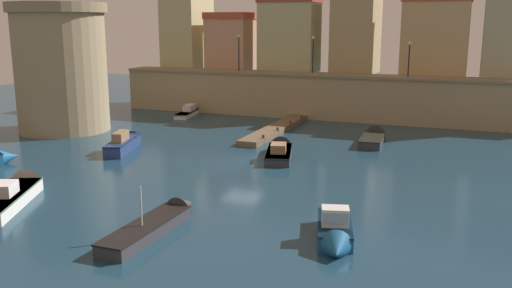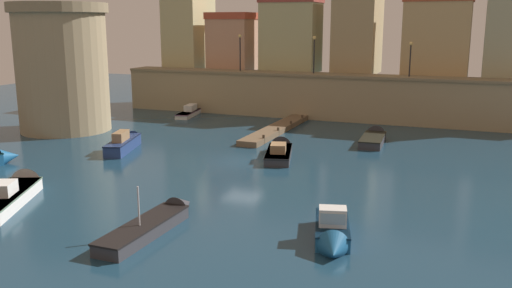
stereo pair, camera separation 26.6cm
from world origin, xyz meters
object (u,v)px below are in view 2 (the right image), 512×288
object	(u,v)px
quay_lamp_2	(410,53)
moored_boat_5	(14,192)
moored_boat_0	(126,142)
moored_boat_1	(157,221)
moored_boat_7	(193,111)
mooring_buoy_0	(22,185)
moored_boat_2	(374,137)
moored_boat_4	(332,233)
quay_lamp_1	(314,49)
moored_boat_3	(280,150)
quay_lamp_0	(240,47)
fortress_tower	(62,67)

from	to	relation	value
quay_lamp_2	moored_boat_5	xyz separation A→B (m)	(-16.23, -30.54, -5.97)
moored_boat_0	moored_boat_1	world-z (taller)	moored_boat_1
moored_boat_0	moored_boat_5	bearing A→B (deg)	169.78
moored_boat_1	moored_boat_7	world-z (taller)	moored_boat_1
moored_boat_1	mooring_buoy_0	distance (m)	11.09
moored_boat_2	moored_boat_4	world-z (taller)	moored_boat_4
quay_lamp_1	quay_lamp_2	world-z (taller)	quay_lamp_1
moored_boat_7	moored_boat_3	bearing A→B (deg)	-144.22
quay_lamp_0	moored_boat_3	xyz separation A→B (m)	(9.91, -16.03, -6.33)
fortress_tower	moored_boat_1	xyz separation A→B (m)	(19.58, -17.13, -5.05)
moored_boat_1	moored_boat_5	size ratio (longest dim) A/B	0.94
quay_lamp_2	moored_boat_5	world-z (taller)	quay_lamp_2
moored_boat_0	moored_boat_5	distance (m)	12.32
moored_boat_3	quay_lamp_1	bearing A→B (deg)	-7.87
moored_boat_0	moored_boat_1	distance (m)	16.82
quay_lamp_1	moored_boat_3	size ratio (longest dim) A/B	0.54
fortress_tower	moored_boat_3	distance (m)	20.73
quay_lamp_1	moored_boat_0	bearing A→B (deg)	-115.86
quay_lamp_1	quay_lamp_0	bearing A→B (deg)	-180.00
quay_lamp_2	mooring_buoy_0	bearing A→B (deg)	-122.07
quay_lamp_1	moored_boat_2	distance (m)	13.37
fortress_tower	moored_boat_7	xyz separation A→B (m)	(5.89, 11.77, -5.06)
moored_boat_0	moored_boat_2	size ratio (longest dim) A/B	1.09
moored_boat_0	mooring_buoy_0	world-z (taller)	moored_boat_0
fortress_tower	moored_boat_4	bearing A→B (deg)	-30.24
quay_lamp_0	mooring_buoy_0	size ratio (longest dim) A/B	5.34
quay_lamp_2	moored_boat_3	world-z (taller)	quay_lamp_2
quay_lamp_0	moored_boat_4	xyz separation A→B (m)	(17.20, -30.10, -6.24)
moored_boat_3	moored_boat_7	distance (m)	19.63
fortress_tower	quay_lamp_1	world-z (taller)	fortress_tower
quay_lamp_2	moored_boat_3	distance (m)	18.38
fortress_tower	quay_lamp_2	size ratio (longest dim) A/B	3.44
quay_lamp_2	moored_boat_5	distance (m)	35.10
moored_boat_4	moored_boat_7	world-z (taller)	moored_boat_4
quay_lamp_2	moored_boat_4	distance (m)	30.69
quay_lamp_0	moored_boat_5	world-z (taller)	quay_lamp_0
quay_lamp_0	mooring_buoy_0	xyz separation A→B (m)	(-1.23, -28.42, -6.68)
mooring_buoy_0	moored_boat_1	bearing A→B (deg)	-15.15
fortress_tower	mooring_buoy_0	bearing A→B (deg)	-58.04
quay_lamp_0	mooring_buoy_0	world-z (taller)	quay_lamp_0
fortress_tower	moored_boat_3	xyz separation A→B (m)	(20.03, -1.85, -5.03)
quay_lamp_1	mooring_buoy_0	distance (m)	30.51
moored_boat_1	moored_boat_5	xyz separation A→B (m)	(-9.12, 0.77, 0.08)
fortress_tower	quay_lamp_0	xyz separation A→B (m)	(10.12, 14.18, 1.30)
quay_lamp_2	moored_boat_4	size ratio (longest dim) A/B	0.65
moored_boat_0	moored_boat_5	size ratio (longest dim) A/B	0.88
quay_lamp_0	moored_boat_2	distance (m)	18.82
moored_boat_1	moored_boat_2	xyz separation A→B (m)	(5.76, 22.25, 0.01)
moored_boat_5	quay_lamp_2	bearing A→B (deg)	-52.59
quay_lamp_1	moored_boat_5	bearing A→B (deg)	-103.49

